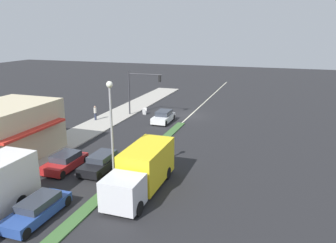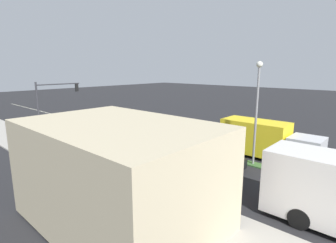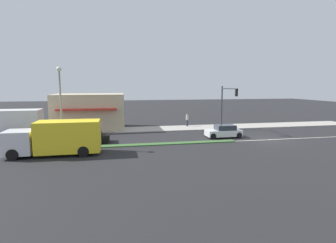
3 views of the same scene
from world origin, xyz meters
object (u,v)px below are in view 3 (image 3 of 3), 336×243
object	(u,v)px
street_lamp	(60,97)
hatchback_red	(83,132)
traffic_signal_main	(226,101)
coupe_blue	(9,140)
pedestrian	(187,120)
van_white	(224,131)
warning_aframe_sign	(232,128)
suv_black	(88,137)
delivery_truck	(58,138)

from	to	relation	value
street_lamp	hatchback_red	bearing A→B (deg)	-13.82
traffic_signal_main	coupe_blue	distance (m)	24.52
pedestrian	van_white	xyz separation A→B (m)	(-8.07, -2.07, -0.37)
pedestrian	warning_aframe_sign	size ratio (longest dim) A/B	2.08
coupe_blue	traffic_signal_main	bearing A→B (deg)	-80.71
street_lamp	coupe_blue	bearing A→B (deg)	67.61
traffic_signal_main	coupe_blue	bearing A→B (deg)	99.29
street_lamp	warning_aframe_sign	bearing A→B (deg)	-73.36
van_white	suv_black	xyz separation A→B (m)	(-0.00, 14.67, -0.04)
hatchback_red	suv_black	xyz separation A→B (m)	(-2.80, -0.82, 0.02)
delivery_truck	suv_black	size ratio (longest dim) A/B	1.73
hatchback_red	delivery_truck	bearing A→B (deg)	170.56
traffic_signal_main	street_lamp	distance (m)	19.64
traffic_signal_main	pedestrian	distance (m)	6.42
suv_black	warning_aframe_sign	bearing A→B (deg)	-78.27
pedestrian	suv_black	size ratio (longest dim) A/B	0.40
traffic_signal_main	street_lamp	world-z (taller)	street_lamp
hatchback_red	suv_black	bearing A→B (deg)	-163.77
pedestrian	delivery_truck	xyz separation A→B (m)	(-12.47, 14.62, 0.43)
warning_aframe_sign	delivery_truck	world-z (taller)	delivery_truck
traffic_signal_main	van_white	size ratio (longest dim) A/B	1.44
traffic_signal_main	coupe_blue	xyz separation A→B (m)	(-3.92, 23.98, -3.30)
delivery_truck	suv_black	xyz separation A→B (m)	(4.40, -2.01, -0.84)
coupe_blue	warning_aframe_sign	bearing A→B (deg)	-81.71
hatchback_red	suv_black	size ratio (longest dim) A/B	0.92
pedestrian	delivery_truck	world-z (taller)	delivery_truck
street_lamp	van_white	distance (m)	17.35
delivery_truck	hatchback_red	world-z (taller)	delivery_truck
pedestrian	van_white	bearing A→B (deg)	-165.64
delivery_truck	coupe_blue	size ratio (longest dim) A/B	1.67
van_white	coupe_blue	bearing A→B (deg)	90.00
pedestrian	delivery_truck	distance (m)	19.22
van_white	hatchback_red	xyz separation A→B (m)	(2.80, 15.49, -0.06)
traffic_signal_main	hatchback_red	xyz separation A→B (m)	(-1.12, 17.41, -3.29)
van_white	hatchback_red	size ratio (longest dim) A/B	0.98
traffic_signal_main	warning_aframe_sign	size ratio (longest dim) A/B	6.69
pedestrian	suv_black	distance (m)	14.97
pedestrian	hatchback_red	xyz separation A→B (m)	(-5.27, 13.42, -0.43)
delivery_truck	van_white	xyz separation A→B (m)	(4.40, -16.69, -0.80)
street_lamp	suv_black	xyz separation A→B (m)	(2.20, -2.04, -4.15)
hatchback_red	coupe_blue	distance (m)	7.14
warning_aframe_sign	hatchback_red	bearing A→B (deg)	92.56
delivery_truck	van_white	size ratio (longest dim) A/B	1.93
traffic_signal_main	warning_aframe_sign	world-z (taller)	traffic_signal_main
coupe_blue	hatchback_red	bearing A→B (deg)	-66.91
pedestrian	van_white	distance (m)	8.34
traffic_signal_main	pedestrian	size ratio (longest dim) A/B	3.21
van_white	suv_black	distance (m)	14.67
suv_black	delivery_truck	bearing A→B (deg)	155.42
pedestrian	delivery_truck	size ratio (longest dim) A/B	0.23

